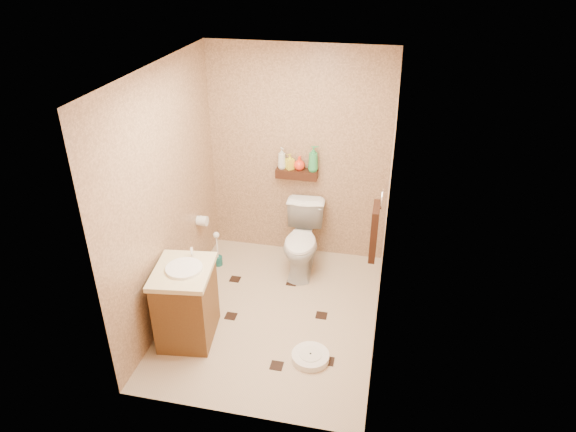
# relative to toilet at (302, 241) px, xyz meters

# --- Properties ---
(ground) EXTENTS (2.50, 2.50, 0.00)m
(ground) POSITION_rel_toilet_xyz_m (-0.13, -0.83, -0.38)
(ground) COLOR #C8AF92
(ground) RESTS_ON ground
(wall_back) EXTENTS (2.00, 0.04, 2.40)m
(wall_back) POSITION_rel_toilet_xyz_m (-0.13, 0.42, 0.82)
(wall_back) COLOR tan
(wall_back) RESTS_ON ground
(wall_front) EXTENTS (2.00, 0.04, 2.40)m
(wall_front) POSITION_rel_toilet_xyz_m (-0.13, -2.08, 0.82)
(wall_front) COLOR tan
(wall_front) RESTS_ON ground
(wall_left) EXTENTS (0.04, 2.50, 2.40)m
(wall_left) POSITION_rel_toilet_xyz_m (-1.13, -0.83, 0.82)
(wall_left) COLOR tan
(wall_left) RESTS_ON ground
(wall_right) EXTENTS (0.04, 2.50, 2.40)m
(wall_right) POSITION_rel_toilet_xyz_m (0.87, -0.83, 0.82)
(wall_right) COLOR tan
(wall_right) RESTS_ON ground
(ceiling) EXTENTS (2.00, 2.50, 0.02)m
(ceiling) POSITION_rel_toilet_xyz_m (-0.13, -0.83, 2.02)
(ceiling) COLOR silver
(ceiling) RESTS_ON wall_back
(wall_shelf) EXTENTS (0.46, 0.14, 0.10)m
(wall_shelf) POSITION_rel_toilet_xyz_m (-0.13, 0.34, 0.64)
(wall_shelf) COLOR #3A1C10
(wall_shelf) RESTS_ON wall_back
(floor_accents) EXTENTS (1.28, 1.34, 0.01)m
(floor_accents) POSITION_rel_toilet_xyz_m (-0.06, -0.87, -0.37)
(floor_accents) COLOR black
(floor_accents) RESTS_ON ground
(toilet) EXTENTS (0.47, 0.76, 0.75)m
(toilet) POSITION_rel_toilet_xyz_m (0.00, 0.00, 0.00)
(toilet) COLOR white
(toilet) RESTS_ON ground
(vanity) EXTENTS (0.58, 0.67, 0.86)m
(vanity) POSITION_rel_toilet_xyz_m (-0.83, -1.29, 0.01)
(vanity) COLOR brown
(vanity) RESTS_ON ground
(bathroom_scale) EXTENTS (0.42, 0.42, 0.07)m
(bathroom_scale) POSITION_rel_toilet_xyz_m (0.34, -1.37, -0.34)
(bathroom_scale) COLOR white
(bathroom_scale) RESTS_ON ground
(toilet_brush) EXTENTS (0.10, 0.10, 0.43)m
(toilet_brush) POSITION_rel_toilet_xyz_m (-0.95, -0.11, -0.22)
(toilet_brush) COLOR #175C56
(toilet_brush) RESTS_ON ground
(towel_ring) EXTENTS (0.12, 0.30, 0.76)m
(towel_ring) POSITION_rel_toilet_xyz_m (0.78, -0.58, 0.57)
(towel_ring) COLOR silver
(towel_ring) RESTS_ON wall_right
(toilet_paper) EXTENTS (0.12, 0.11, 0.12)m
(toilet_paper) POSITION_rel_toilet_xyz_m (-1.07, -0.18, 0.22)
(toilet_paper) COLOR white
(toilet_paper) RESTS_ON wall_left
(bottle_a) EXTENTS (0.13, 0.13, 0.24)m
(bottle_a) POSITION_rel_toilet_xyz_m (-0.30, 0.34, 0.81)
(bottle_a) COLOR beige
(bottle_a) RESTS_ON wall_shelf
(bottle_b) EXTENTS (0.11, 0.11, 0.18)m
(bottle_b) POSITION_rel_toilet_xyz_m (-0.21, 0.34, 0.78)
(bottle_b) COLOR yellow
(bottle_b) RESTS_ON wall_shelf
(bottle_c) EXTENTS (0.16, 0.16, 0.16)m
(bottle_c) POSITION_rel_toilet_xyz_m (-0.10, 0.34, 0.77)
(bottle_c) COLOR red
(bottle_c) RESTS_ON wall_shelf
(bottle_d) EXTENTS (0.13, 0.13, 0.28)m
(bottle_d) POSITION_rel_toilet_xyz_m (0.05, 0.34, 0.84)
(bottle_d) COLOR #329752
(bottle_d) RESTS_ON wall_shelf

